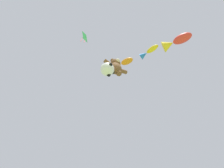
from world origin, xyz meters
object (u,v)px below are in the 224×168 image
at_px(fish_kite_tangerine, 123,63).
at_px(fish_kite_goldfin, 148,52).
at_px(fish_kite_crimson, 175,42).
at_px(diamond_kite, 85,37).
at_px(teddy_bear_kite, 116,67).
at_px(soccer_ball_kite, 107,69).

height_order(fish_kite_tangerine, fish_kite_goldfin, fish_kite_tangerine).
relative_size(fish_kite_goldfin, fish_kite_crimson, 0.71).
xyz_separation_m(fish_kite_goldfin, diamond_kite, (-5.21, 2.44, 2.35)).
height_order(teddy_bear_kite, diamond_kite, diamond_kite).
relative_size(teddy_bear_kite, soccer_ball_kite, 2.04).
relative_size(fish_kite_tangerine, fish_kite_crimson, 0.74).
xyz_separation_m(soccer_ball_kite, fish_kite_tangerine, (1.71, 0.33, 3.69)).
bearing_deg(fish_kite_tangerine, fish_kite_crimson, -58.62).
bearing_deg(fish_kite_tangerine, fish_kite_goldfin, -62.65).
height_order(teddy_bear_kite, soccer_ball_kite, teddy_bear_kite).
xyz_separation_m(teddy_bear_kite, fish_kite_crimson, (3.38, -3.94, 1.37)).
bearing_deg(fish_kite_tangerine, soccer_ball_kite, -169.23).
xyz_separation_m(fish_kite_tangerine, fish_kite_goldfin, (1.14, -2.21, -0.57)).
xyz_separation_m(teddy_bear_kite, fish_kite_goldfin, (2.03, -2.06, 1.46)).
distance_m(fish_kite_goldfin, diamond_kite, 6.21).
height_order(fish_kite_goldfin, diamond_kite, diamond_kite).
bearing_deg(fish_kite_goldfin, fish_kite_tangerine, 117.35).
bearing_deg(fish_kite_crimson, soccer_ball_kite, 138.13).
bearing_deg(fish_kite_crimson, fish_kite_goldfin, 125.70).
xyz_separation_m(fish_kite_tangerine, fish_kite_crimson, (2.50, -4.10, -0.67)).
height_order(fish_kite_crimson, diamond_kite, diamond_kite).
bearing_deg(fish_kite_goldfin, diamond_kite, 154.94).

